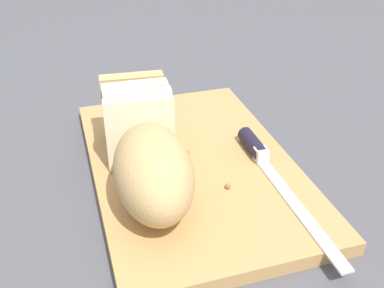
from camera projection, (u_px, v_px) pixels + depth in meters
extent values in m
plane|color=#4C4C51|center=(192.00, 172.00, 0.71)|extent=(3.00, 3.00, 0.00)
cube|color=tan|center=(192.00, 166.00, 0.70)|extent=(0.46, 0.30, 0.02)
ellipsoid|color=tan|center=(153.00, 172.00, 0.58)|extent=(0.18, 0.11, 0.11)
cube|color=beige|center=(140.00, 133.00, 0.66)|extent=(0.04, 0.10, 0.11)
cube|color=beige|center=(139.00, 123.00, 0.68)|extent=(0.04, 0.10, 0.11)
cube|color=beige|center=(137.00, 114.00, 0.71)|extent=(0.04, 0.10, 0.11)
cube|color=tan|center=(133.00, 106.00, 0.73)|extent=(0.03, 0.10, 0.11)
cube|color=silver|center=(297.00, 208.00, 0.60)|extent=(0.23, 0.02, 0.00)
cylinder|color=black|center=(252.00, 143.00, 0.72)|extent=(0.07, 0.02, 0.02)
cube|color=silver|center=(261.00, 155.00, 0.69)|extent=(0.02, 0.02, 0.02)
sphere|color=#996633|center=(179.00, 158.00, 0.70)|extent=(0.00, 0.00, 0.00)
sphere|color=#996633|center=(228.00, 186.00, 0.63)|extent=(0.01, 0.01, 0.01)
sphere|color=#996633|center=(177.00, 195.00, 0.62)|extent=(0.00, 0.00, 0.00)
sphere|color=#996633|center=(186.00, 152.00, 0.71)|extent=(0.01, 0.01, 0.01)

